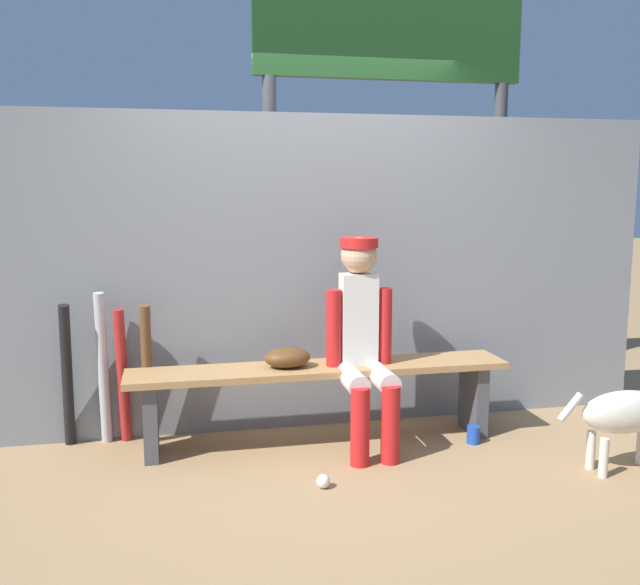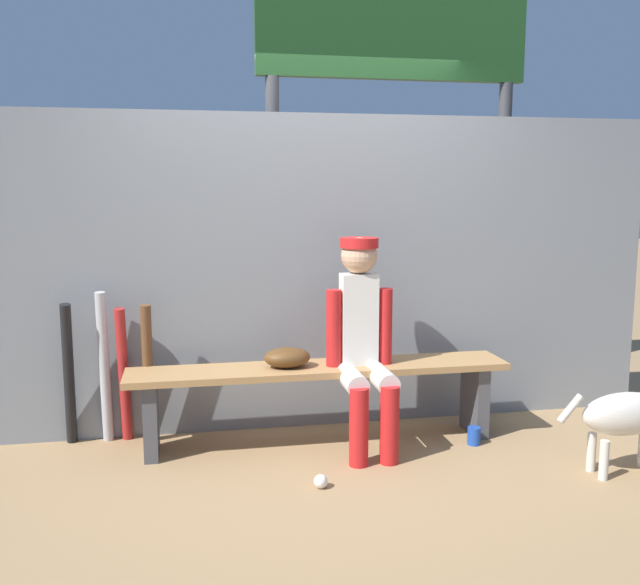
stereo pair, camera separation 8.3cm
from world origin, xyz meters
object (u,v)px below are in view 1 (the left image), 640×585
(player_seated, at_px, (363,335))
(bat_aluminum_black, at_px, (67,376))
(scoreboard, at_px, (399,82))
(bat_wood_dark, at_px, (147,375))
(bat_aluminum_red, at_px, (122,376))
(baseball_glove, at_px, (287,358))
(cup_on_bench, at_px, (344,353))
(dugout_bench, at_px, (320,384))
(cup_on_ground, at_px, (473,435))
(baseball, at_px, (323,481))
(bat_aluminum_silver, at_px, (103,369))
(dog, at_px, (634,412))

(player_seated, xyz_separation_m, bat_aluminum_black, (-1.74, 0.36, -0.25))
(scoreboard, bearing_deg, bat_wood_dark, -155.45)
(bat_aluminum_red, distance_m, scoreboard, 2.88)
(baseball_glove, bearing_deg, bat_aluminum_red, 164.80)
(scoreboard, bearing_deg, cup_on_bench, -123.51)
(dugout_bench, bearing_deg, cup_on_ground, -12.16)
(bat_wood_dark, bearing_deg, scoreboard, 24.55)
(baseball_glove, bearing_deg, bat_wood_dark, 165.78)
(bat_aluminum_red, distance_m, bat_aluminum_black, 0.32)
(baseball, bearing_deg, bat_aluminum_black, 147.27)
(bat_aluminum_red, relative_size, scoreboard, 0.26)
(cup_on_bench, bearing_deg, bat_wood_dark, 172.85)
(bat_aluminum_red, bearing_deg, bat_aluminum_silver, 177.37)
(player_seated, bearing_deg, dugout_bench, 155.30)
(dugout_bench, height_order, bat_aluminum_silver, bat_aluminum_silver)
(bat_wood_dark, relative_size, bat_aluminum_red, 1.03)
(bat_wood_dark, bearing_deg, baseball_glove, -14.22)
(player_seated, xyz_separation_m, scoreboard, (0.58, 1.17, 1.64))
(dugout_bench, height_order, player_seated, player_seated)
(bat_aluminum_black, bearing_deg, dog, -17.95)
(bat_aluminum_red, xyz_separation_m, bat_aluminum_black, (-0.32, -0.02, 0.02))
(bat_wood_dark, distance_m, bat_aluminum_red, 0.16)
(bat_aluminum_black, xyz_separation_m, cup_on_ground, (2.42, -0.45, -0.39))
(bat_wood_dark, distance_m, bat_aluminum_black, 0.47)
(player_seated, relative_size, bat_wood_dark, 1.45)
(cup_on_bench, bearing_deg, baseball_glove, -170.60)
(baseball_glove, height_order, bat_aluminum_red, bat_aluminum_red)
(cup_on_ground, xyz_separation_m, cup_on_bench, (-0.76, 0.26, 0.49))
(cup_on_ground, distance_m, dog, 0.94)
(dog, bearing_deg, cup_on_bench, 150.55)
(bat_wood_dark, bearing_deg, cup_on_bench, -7.15)
(bat_wood_dark, bearing_deg, bat_aluminum_red, 159.49)
(bat_aluminum_silver, distance_m, dog, 3.09)
(cup_on_ground, bearing_deg, dog, -39.04)
(cup_on_ground, height_order, cup_on_bench, cup_on_bench)
(dugout_bench, distance_m, baseball_glove, 0.27)
(baseball_glove, xyz_separation_m, bat_aluminum_black, (-1.30, 0.25, -0.11))
(cup_on_ground, bearing_deg, bat_aluminum_black, 169.54)
(cup_on_bench, bearing_deg, bat_aluminum_red, 171.30)
(cup_on_ground, xyz_separation_m, scoreboard, (-0.10, 1.26, 2.28))
(dugout_bench, xyz_separation_m, bat_wood_dark, (-1.03, 0.21, 0.06))
(bat_aluminum_red, bearing_deg, cup_on_bench, -8.70)
(bat_wood_dark, bearing_deg, player_seated, -14.16)
(player_seated, height_order, dog, player_seated)
(bat_aluminum_black, bearing_deg, scoreboard, 19.23)
(baseball_glove, xyz_separation_m, bat_wood_dark, (-0.83, 0.21, -0.12))
(bat_aluminum_red, height_order, cup_on_bench, bat_aluminum_red)
(dugout_bench, relative_size, bat_aluminum_red, 2.73)
(bat_aluminum_silver, height_order, bat_aluminum_black, bat_aluminum_silver)
(bat_aluminum_silver, height_order, baseball, bat_aluminum_silver)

